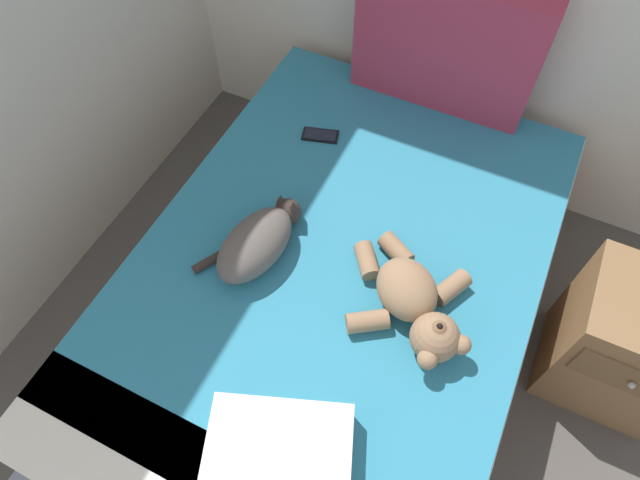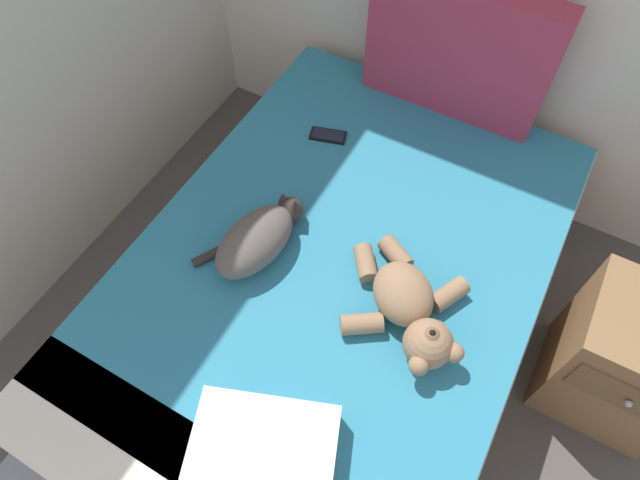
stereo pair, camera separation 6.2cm
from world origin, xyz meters
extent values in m
cube|color=olive|center=(1.23, 2.96, 0.17)|extent=(1.42, 2.05, 0.33)
cube|color=white|center=(1.23, 2.96, 0.44)|extent=(1.37, 1.99, 0.21)
cube|color=teal|center=(1.23, 3.02, 0.55)|extent=(1.36, 1.84, 0.02)
cube|color=#A5334C|center=(1.27, 3.89, 0.83)|extent=(0.74, 0.13, 0.54)
ellipsoid|color=#59514C|center=(0.96, 2.85, 0.63)|extent=(0.24, 0.36, 0.15)
sphere|color=#332823|center=(0.99, 3.04, 0.61)|extent=(0.10, 0.10, 0.10)
cone|color=#332823|center=(0.96, 3.04, 0.67)|extent=(0.04, 0.04, 0.04)
cone|color=#332823|center=(1.02, 3.04, 0.67)|extent=(0.04, 0.04, 0.04)
cylinder|color=#332823|center=(0.84, 2.77, 0.57)|extent=(0.10, 0.16, 0.03)
ellipsoid|color=#332823|center=(1.01, 2.94, 0.58)|extent=(0.07, 0.11, 0.04)
ellipsoid|color=#937051|center=(1.49, 2.91, 0.64)|extent=(0.30, 0.29, 0.16)
sphere|color=#937051|center=(1.63, 2.79, 0.64)|extent=(0.16, 0.16, 0.16)
sphere|color=brown|center=(1.63, 2.79, 0.69)|extent=(0.06, 0.06, 0.06)
sphere|color=black|center=(1.63, 2.79, 0.72)|extent=(0.02, 0.02, 0.02)
sphere|color=#937051|center=(1.71, 2.80, 0.64)|extent=(0.06, 0.06, 0.06)
sphere|color=#937051|center=(1.63, 2.71, 0.64)|extent=(0.06, 0.06, 0.06)
cylinder|color=#937051|center=(1.62, 3.01, 0.59)|extent=(0.12, 0.15, 0.07)
cylinder|color=#937051|center=(1.40, 3.07, 0.59)|extent=(0.14, 0.12, 0.07)
cylinder|color=#937051|center=(1.42, 2.77, 0.59)|extent=(0.15, 0.13, 0.07)
cylinder|color=#937051|center=(1.33, 2.98, 0.59)|extent=(0.13, 0.14, 0.07)
cube|color=black|center=(0.91, 3.47, 0.56)|extent=(0.16, 0.11, 0.01)
cube|color=black|center=(0.91, 3.47, 0.57)|extent=(0.14, 0.09, 0.00)
cube|color=white|center=(1.36, 2.29, 0.61)|extent=(0.47, 0.40, 0.11)
cube|color=olive|center=(2.28, 3.23, 0.30)|extent=(0.44, 0.40, 0.60)
cube|color=brown|center=(2.28, 3.03, 0.43)|extent=(0.38, 0.01, 0.17)
sphere|color=#B2B2B7|center=(2.28, 3.01, 0.43)|extent=(0.02, 0.02, 0.02)
camera|label=1|loc=(1.60, 2.05, 2.19)|focal=30.27mm
camera|label=2|loc=(1.65, 2.08, 2.19)|focal=30.27mm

